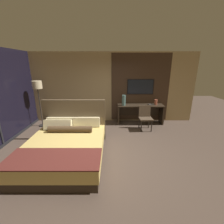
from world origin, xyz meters
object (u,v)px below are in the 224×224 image
object	(u,v)px
bed	(67,146)
vase_tall	(124,100)
desk	(140,111)
book	(151,104)
tv	(141,87)
desk_chair	(145,116)
floor_lamp	(38,89)
vase_short	(156,102)

from	to	relation	value
bed	vase_tall	xyz separation A→B (m)	(1.64, 2.33, 0.66)
desk	book	bearing A→B (deg)	-3.71
vase_tall	book	size ratio (longest dim) A/B	1.59
bed	desk	xyz separation A→B (m)	(2.32, 2.44, 0.21)
tv	desk_chair	world-z (taller)	tv
book	vase_tall	bearing A→B (deg)	-175.58
desk	floor_lamp	bearing A→B (deg)	-175.21
vase_tall	book	world-z (taller)	vase_tall
desk	vase_tall	world-z (taller)	vase_tall
vase_short	book	bearing A→B (deg)	-169.80
floor_lamp	book	size ratio (longest dim) A/B	6.83
bed	vase_short	world-z (taller)	bed
desk_chair	vase_tall	world-z (taller)	vase_tall
bed	tv	size ratio (longest dim) A/B	2.11
vase_short	bed	bearing A→B (deg)	-140.19
vase_tall	vase_short	bearing A→B (deg)	5.33
book	desk_chair	bearing A→B (deg)	-119.32
desk_chair	vase_short	distance (m)	0.91
desk	floor_lamp	size ratio (longest dim) A/B	1.04
tv	desk_chair	bearing A→B (deg)	-85.04
bed	book	bearing A→B (deg)	41.41
tv	desk	bearing A→B (deg)	-90.00
bed	floor_lamp	bearing A→B (deg)	126.62
bed	vase_short	bearing A→B (deg)	39.81
book	vase_short	bearing A→B (deg)	10.20
floor_lamp	tv	bearing A→B (deg)	7.91
desk	floor_lamp	xyz separation A→B (m)	(-3.89, -0.33, 0.94)
floor_lamp	bed	bearing A→B (deg)	-53.38
desk	vase_tall	size ratio (longest dim) A/B	4.48
desk	book	world-z (taller)	book
bed	floor_lamp	size ratio (longest dim) A/B	1.28
desk_chair	book	world-z (taller)	desk_chair
bed	vase_short	distance (m)	3.86
tv	book	xyz separation A→B (m)	(0.41, -0.24, -0.67)
floor_lamp	book	bearing A→B (deg)	3.98
tv	book	distance (m)	0.82
bed	tv	xyz separation A→B (m)	(2.32, 2.65, 1.14)
tv	floor_lamp	world-z (taller)	tv
floor_lamp	vase_short	size ratio (longest dim) A/B	8.65
book	bed	bearing A→B (deg)	-138.59
tv	vase_short	bearing A→B (deg)	-18.28
vase_short	floor_lamp	bearing A→B (deg)	-175.74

